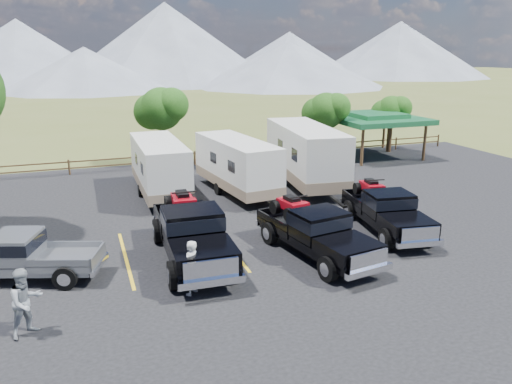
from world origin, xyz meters
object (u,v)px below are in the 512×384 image
object	(u,v)px
pavilion	(375,119)
pickup_silver	(22,256)
rig_right	(386,209)
trailer_right	(305,155)
person_b	(26,302)
rig_center	(315,231)
trailer_center	(237,166)
rig_left	(191,231)
trailer_left	(159,168)
person_a	(191,268)

from	to	relation	value
pavilion	pickup_silver	size ratio (longest dim) A/B	1.09
pavilion	rig_right	size ratio (longest dim) A/B	1.01
trailer_right	person_b	xyz separation A→B (m)	(-13.76, -11.56, -0.81)
rig_center	trailer_center	bearing A→B (deg)	82.00
pavilion	rig_center	bearing A→B (deg)	-128.93
pavilion	rig_right	world-z (taller)	pavilion
rig_left	pickup_silver	bearing A→B (deg)	179.64
rig_right	person_b	distance (m)	14.39
pavilion	person_b	xyz separation A→B (m)	(-22.01, -17.39, -1.77)
pavilion	pickup_silver	xyz separation A→B (m)	(-22.44, -13.57, -1.90)
trailer_center	person_b	xyz separation A→B (m)	(-9.63, -11.38, -0.57)
rig_left	trailer_center	world-z (taller)	trailer_center
rig_right	trailer_left	distance (m)	11.91
person_a	pavilion	bearing A→B (deg)	179.04
trailer_center	pickup_silver	size ratio (longest dim) A/B	1.50
rig_center	trailer_right	world-z (taller)	trailer_right
rig_left	trailer_left	distance (m)	8.72
trailer_left	trailer_right	bearing A→B (deg)	-4.75
pavilion	person_a	size ratio (longest dim) A/B	3.41
trailer_left	trailer_center	xyz separation A→B (m)	(4.01, -0.89, -0.01)
rig_center	person_b	world-z (taller)	rig_center
trailer_left	pickup_silver	xyz separation A→B (m)	(-6.05, -8.45, -0.71)
rig_left	rig_center	size ratio (longest dim) A/B	1.08
trailer_center	person_a	bearing A→B (deg)	-122.00
trailer_left	trailer_center	size ratio (longest dim) A/B	1.00
rig_center	pickup_silver	world-z (taller)	rig_center
rig_right	person_a	bearing A→B (deg)	-154.01
trailer_left	trailer_center	world-z (taller)	trailer_left
pickup_silver	person_b	distance (m)	3.85
trailer_left	pavilion	bearing A→B (deg)	17.59
pavilion	trailer_center	bearing A→B (deg)	-154.10
trailer_center	pickup_silver	world-z (taller)	trailer_center
trailer_center	pavilion	bearing A→B (deg)	18.74
rig_center	trailer_center	xyz separation A→B (m)	(-0.22, 9.04, 0.57)
pavilion	rig_left	xyz separation A→B (m)	(-16.64, -13.83, -1.66)
trailer_right	person_b	world-z (taller)	trailer_right
pickup_silver	person_b	world-z (taller)	person_b
trailer_left	trailer_right	xyz separation A→B (m)	(8.14, -0.71, 0.24)
rig_center	trailer_right	xyz separation A→B (m)	(3.90, 9.22, 0.81)
rig_center	pickup_silver	size ratio (longest dim) A/B	1.11
pavilion	rig_center	size ratio (longest dim) A/B	0.99
rig_left	person_a	xyz separation A→B (m)	(-0.64, -2.76, -0.18)
rig_right	person_a	distance (m)	9.62
trailer_left	trailer_right	world-z (taller)	trailer_right
rig_left	pickup_silver	size ratio (longest dim) A/B	1.20
person_b	trailer_center	bearing A→B (deg)	16.00
rig_left	person_b	bearing A→B (deg)	-144.26
rig_right	trailer_left	xyz separation A→B (m)	(-8.28, 8.54, 0.60)
rig_center	trailer_center	distance (m)	9.06
rig_center	trailer_right	bearing A→B (deg)	57.67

